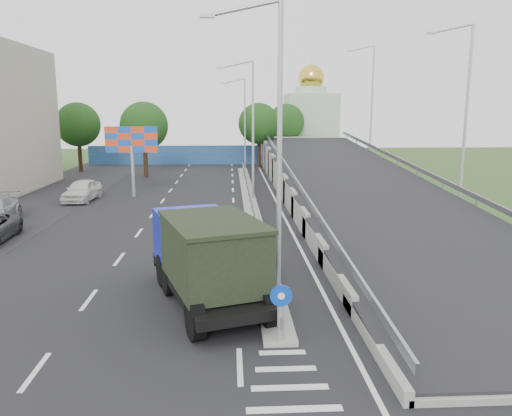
{
  "coord_description": "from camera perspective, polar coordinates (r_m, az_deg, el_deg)",
  "views": [
    {
      "loc": [
        -1.4,
        -11.14,
        6.67
      ],
      "look_at": [
        -0.21,
        11.73,
        2.2
      ],
      "focal_mm": 35.0,
      "sensor_mm": 36.0,
      "label": 1
    }
  ],
  "objects": [
    {
      "name": "ground",
      "position": [
        13.06,
        3.83,
        -19.7
      ],
      "size": [
        160.0,
        160.0,
        0.0
      ],
      "primitive_type": "plane",
      "color": "#2D4C1E",
      "rests_on": "ground"
    },
    {
      "name": "road_surface",
      "position": [
        31.89,
        -5.78,
        -1.09
      ],
      "size": [
        26.0,
        90.0,
        0.04
      ],
      "primitive_type": "cube",
      "color": "black",
      "rests_on": "ground"
    },
    {
      "name": "median",
      "position": [
        35.78,
        -0.67,
        0.46
      ],
      "size": [
        1.0,
        44.0,
        0.2
      ],
      "primitive_type": "cube",
      "color": "gray",
      "rests_on": "ground"
    },
    {
      "name": "overpass_ramp",
      "position": [
        36.58,
        11.16,
        3.11
      ],
      "size": [
        10.0,
        50.0,
        3.5
      ],
      "color": "gray",
      "rests_on": "ground"
    },
    {
      "name": "median_guardrail",
      "position": [
        35.66,
        -0.67,
        1.49
      ],
      "size": [
        0.09,
        44.0,
        0.71
      ],
      "color": "gray",
      "rests_on": "median"
    },
    {
      "name": "sign_bollard",
      "position": [
        14.53,
        2.86,
        -11.8
      ],
      "size": [
        0.64,
        0.23,
        1.67
      ],
      "color": "black",
      "rests_on": "median"
    },
    {
      "name": "lamp_post_near",
      "position": [
        17.23,
        2.08,
        8.17
      ],
      "size": [
        2.74,
        0.18,
        10.08
      ],
      "color": "#B2B5B7",
      "rests_on": "median"
    },
    {
      "name": "lamp_post_mid",
      "position": [
        37.18,
        -0.65,
        9.72
      ],
      "size": [
        2.74,
        0.18,
        10.08
      ],
      "color": "#B2B5B7",
      "rests_on": "median"
    },
    {
      "name": "lamp_post_far",
      "position": [
        57.17,
        -1.47,
        10.18
      ],
      "size": [
        2.74,
        0.18,
        10.08
      ],
      "color": "#B2B5B7",
      "rests_on": "median"
    },
    {
      "name": "blue_wall",
      "position": [
        63.43,
        -5.33,
        6.05
      ],
      "size": [
        30.0,
        0.5,
        2.4
      ],
      "primitive_type": "cube",
      "color": "navy",
      "rests_on": "ground"
    },
    {
      "name": "church",
      "position": [
        72.06,
        6.23,
        9.9
      ],
      "size": [
        7.0,
        7.0,
        13.8
      ],
      "color": "#B2CCAD",
      "rests_on": "ground"
    },
    {
      "name": "billboard",
      "position": [
        39.95,
        -14.04,
        7.15
      ],
      "size": [
        4.0,
        0.24,
        5.5
      ],
      "color": "#B2B5B7",
      "rests_on": "ground"
    },
    {
      "name": "tree_left_mid",
      "position": [
        51.88,
        -12.67,
        9.13
      ],
      "size": [
        4.8,
        4.8,
        7.6
      ],
      "color": "black",
      "rests_on": "ground"
    },
    {
      "name": "tree_median_far",
      "position": [
        59.26,
        0.33,
        9.6
      ],
      "size": [
        4.8,
        4.8,
        7.6
      ],
      "color": "black",
      "rests_on": "ground"
    },
    {
      "name": "tree_left_far",
      "position": [
        58.56,
        -19.68,
        8.95
      ],
      "size": [
        4.8,
        4.8,
        7.6
      ],
      "color": "black",
      "rests_on": "ground"
    },
    {
      "name": "tree_ramp_far",
      "position": [
        66.57,
        3.47,
        9.74
      ],
      "size": [
        4.8,
        4.8,
        7.6
      ],
      "color": "black",
      "rests_on": "ground"
    },
    {
      "name": "dump_truck",
      "position": [
        17.59,
        -5.69,
        -5.24
      ],
      "size": [
        4.69,
        7.64,
        3.17
      ],
      "rotation": [
        0.0,
        0.0,
        0.31
      ],
      "color": "black",
      "rests_on": "ground"
    },
    {
      "name": "parked_car_e",
      "position": [
        39.66,
        -19.26,
        1.92
      ],
      "size": [
        2.18,
        4.84,
        1.62
      ],
      "primitive_type": "imported",
      "rotation": [
        0.0,
        0.0,
        -0.06
      ],
      "color": "silver",
      "rests_on": "ground"
    }
  ]
}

